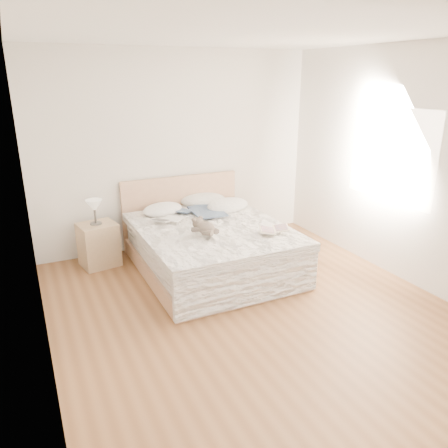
{
  "coord_description": "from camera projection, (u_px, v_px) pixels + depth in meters",
  "views": [
    {
      "loc": [
        -2.03,
        -3.51,
        2.35
      ],
      "look_at": [
        0.14,
        1.05,
        0.62
      ],
      "focal_mm": 35.0,
      "sensor_mm": 36.0,
      "label": 1
    }
  ],
  "objects": [
    {
      "name": "floor",
      "position": [
        255.0,
        311.0,
        4.58
      ],
      "size": [
        4.0,
        4.5,
        0.0
      ],
      "primitive_type": "cube",
      "color": "brown",
      "rests_on": "ground"
    },
    {
      "name": "ceiling",
      "position": [
        262.0,
        31.0,
        3.71
      ],
      "size": [
        4.0,
        4.5,
        0.0
      ],
      "primitive_type": "cube",
      "color": "white",
      "rests_on": "ground"
    },
    {
      "name": "wall_back",
      "position": [
        178.0,
        151.0,
        6.06
      ],
      "size": [
        4.0,
        0.02,
        2.7
      ],
      "primitive_type": "cube",
      "color": "silver",
      "rests_on": "ground"
    },
    {
      "name": "wall_left",
      "position": [
        30.0,
        213.0,
        3.33
      ],
      "size": [
        0.02,
        4.5,
        2.7
      ],
      "primitive_type": "cube",
      "color": "silver",
      "rests_on": "ground"
    },
    {
      "name": "wall_right",
      "position": [
        411.0,
        168.0,
        4.96
      ],
      "size": [
        0.02,
        4.5,
        2.7
      ],
      "primitive_type": "cube",
      "color": "silver",
      "rests_on": "ground"
    },
    {
      "name": "window",
      "position": [
        391.0,
        155.0,
        5.18
      ],
      "size": [
        0.02,
        1.3,
        1.1
      ],
      "primitive_type": "cube",
      "color": "white",
      "rests_on": "wall_right"
    },
    {
      "name": "bed",
      "position": [
        209.0,
        246.0,
        5.5
      ],
      "size": [
        1.72,
        2.14,
        1.0
      ],
      "color": "tan",
      "rests_on": "floor"
    },
    {
      "name": "nightstand",
      "position": [
        99.0,
        245.0,
        5.61
      ],
      "size": [
        0.51,
        0.47,
        0.56
      ],
      "primitive_type": "cube",
      "rotation": [
        0.0,
        0.0,
        0.17
      ],
      "color": "tan",
      "rests_on": "floor"
    },
    {
      "name": "table_lamp",
      "position": [
        94.0,
        207.0,
        5.44
      ],
      "size": [
        0.23,
        0.23,
        0.32
      ],
      "color": "#514C46",
      "rests_on": "nightstand"
    },
    {
      "name": "pillow_left",
      "position": [
        163.0,
        209.0,
        5.85
      ],
      "size": [
        0.65,
        0.53,
        0.17
      ],
      "primitive_type": "ellipsoid",
      "rotation": [
        0.0,
        0.0,
        0.27
      ],
      "color": "white",
      "rests_on": "bed"
    },
    {
      "name": "pillow_middle",
      "position": [
        203.0,
        200.0,
        6.28
      ],
      "size": [
        0.71,
        0.54,
        0.2
      ],
      "primitive_type": "ellipsoid",
      "rotation": [
        0.0,
        0.0,
        -0.13
      ],
      "color": "white",
      "rests_on": "bed"
    },
    {
      "name": "pillow_right",
      "position": [
        228.0,
        205.0,
        6.02
      ],
      "size": [
        0.73,
        0.6,
        0.19
      ],
      "primitive_type": "ellipsoid",
      "rotation": [
        0.0,
        0.0,
        0.26
      ],
      "color": "white",
      "rests_on": "bed"
    },
    {
      "name": "blouse",
      "position": [
        207.0,
        211.0,
        5.8
      ],
      "size": [
        0.67,
        0.7,
        0.02
      ],
      "primitive_type": null,
      "rotation": [
        0.0,
        0.0,
        -0.08
      ],
      "color": "#374A65",
      "rests_on": "bed"
    },
    {
      "name": "photo_book",
      "position": [
        167.0,
        220.0,
        5.44
      ],
      "size": [
        0.4,
        0.38,
        0.02
      ],
      "primitive_type": "cube",
      "rotation": [
        0.0,
        0.0,
        0.68
      ],
      "color": "white",
      "rests_on": "bed"
    },
    {
      "name": "childrens_book",
      "position": [
        274.0,
        230.0,
        5.11
      ],
      "size": [
        0.45,
        0.39,
        0.02
      ],
      "primitive_type": "cube",
      "rotation": [
        0.0,
        0.0,
        -0.44
      ],
      "color": "#FFEDCC",
      "rests_on": "bed"
    },
    {
      "name": "teddy_bear",
      "position": [
        206.0,
        233.0,
        4.95
      ],
      "size": [
        0.32,
        0.37,
        0.17
      ],
      "primitive_type": null,
      "rotation": [
        0.0,
        0.0,
        0.34
      ],
      "color": "#685A4E",
      "rests_on": "bed"
    }
  ]
}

